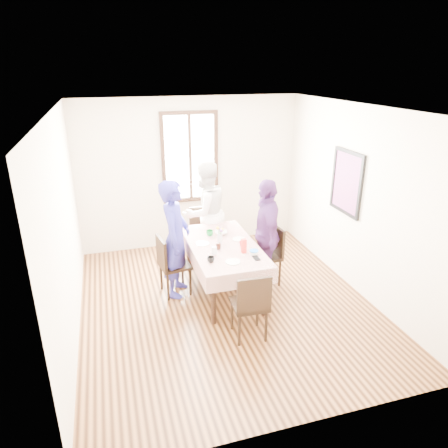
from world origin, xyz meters
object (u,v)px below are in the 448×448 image
at_px(chair_far, 205,235).
at_px(person_far, 204,212).
at_px(dining_table, 223,268).
at_px(chair_near, 249,304).
at_px(chair_left, 175,265).
at_px(chair_right, 265,256).
at_px(person_left, 175,239).
at_px(person_right, 265,233).

bearing_deg(chair_far, person_far, 86.91).
relative_size(dining_table, chair_near, 1.82).
distance_m(chair_left, person_far, 1.26).
height_order(chair_right, person_far, person_far).
xyz_separation_m(chair_left, person_left, (0.02, 0.00, 0.41)).
distance_m(dining_table, chair_right, 0.70).
height_order(chair_far, person_far, person_far).
relative_size(person_far, person_right, 1.05).
bearing_deg(dining_table, chair_left, 167.34).
bearing_deg(dining_table, chair_right, 4.28).
height_order(chair_right, chair_far, same).
bearing_deg(chair_right, person_far, 28.48).
bearing_deg(person_left, person_right, -73.61).
relative_size(chair_far, person_right, 0.54).
xyz_separation_m(chair_far, chair_near, (0.00, -2.28, 0.00)).
xyz_separation_m(chair_near, person_far, (0.00, 2.26, 0.42)).
bearing_deg(chair_right, chair_far, 27.98).
xyz_separation_m(dining_table, chair_near, (0.00, -1.14, 0.08)).
relative_size(chair_near, person_left, 0.52).
bearing_deg(person_right, dining_table, -73.87).
bearing_deg(chair_near, chair_far, 92.68).
xyz_separation_m(dining_table, person_left, (-0.67, 0.16, 0.49)).
bearing_deg(person_far, chair_right, 99.54).
distance_m(dining_table, chair_left, 0.71).
height_order(person_left, person_far, person_far).
height_order(dining_table, person_left, person_left).
distance_m(dining_table, chair_far, 1.14).
distance_m(dining_table, chair_near, 1.14).
xyz_separation_m(chair_right, person_right, (-0.02, 0.00, 0.38)).
xyz_separation_m(chair_right, chair_far, (-0.69, 1.09, 0.00)).
height_order(person_left, person_right, person_left).
bearing_deg(chair_left, person_left, 81.73).
xyz_separation_m(dining_table, person_far, (0.00, 1.12, 0.50)).
relative_size(person_left, person_right, 1.04).
relative_size(chair_right, person_right, 0.54).
height_order(chair_right, person_left, person_left).
distance_m(chair_left, chair_right, 1.39).
distance_m(chair_far, chair_near, 2.28).
distance_m(person_left, person_right, 1.35).
height_order(chair_left, chair_near, same).
bearing_deg(chair_near, chair_left, 120.79).
bearing_deg(person_far, chair_left, 30.92).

